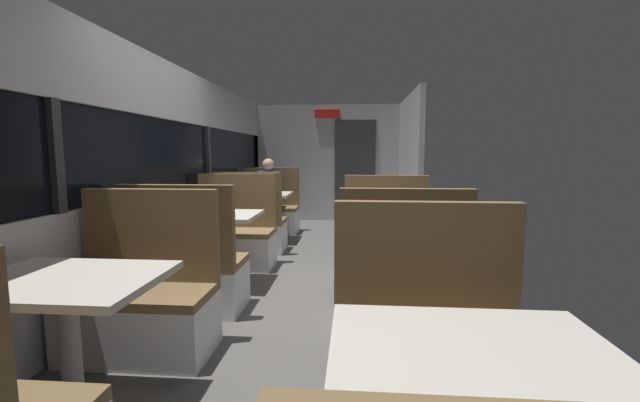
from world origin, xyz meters
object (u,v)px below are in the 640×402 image
bench_front_aisle_facing_entry (429,361)px  dining_table_rear_aisle (394,230)px  dining_table_mid_window (214,223)px  bench_mid_window_facing_entry (234,239)px  dining_table_near_window (66,297)px  dining_table_front_aisle (473,381)px  bench_mid_window_facing_end (187,273)px  bench_rear_aisle_facing_entry (387,246)px  coffee_cup_primary (418,216)px  seated_passenger (269,201)px  bench_rear_aisle_facing_end (402,287)px  bench_far_window_facing_end (250,228)px  dining_table_far_window (261,200)px  bench_far_window_facing_entry (270,213)px  bench_near_window_facing_entry (143,305)px

bench_front_aisle_facing_entry → dining_table_rear_aisle: bench_front_aisle_facing_entry is taller
dining_table_mid_window → bench_mid_window_facing_entry: size_ratio=0.82×
bench_mid_window_facing_entry → bench_front_aisle_facing_entry: (1.79, -2.73, 0.00)m
dining_table_near_window → dining_table_front_aisle: bearing=-18.5°
bench_mid_window_facing_end → bench_rear_aisle_facing_entry: bearing=33.8°
bench_mid_window_facing_entry → coffee_cup_primary: bench_mid_window_facing_entry is taller
bench_mid_window_facing_end → bench_front_aisle_facing_entry: bearing=-36.6°
bench_front_aisle_facing_entry → seated_passenger: size_ratio=0.87×
dining_table_near_window → dining_table_mid_window: (0.00, 2.13, 0.00)m
dining_table_near_window → bench_front_aisle_facing_entry: bench_front_aisle_facing_entry is taller
dining_table_front_aisle → bench_rear_aisle_facing_entry: (0.00, 3.23, -0.31)m
dining_table_mid_window → coffee_cup_primary: coffee_cup_primary is taller
bench_mid_window_facing_end → seated_passenger: size_ratio=0.87×
dining_table_near_window → coffee_cup_primary: coffee_cup_primary is taller
coffee_cup_primary → dining_table_mid_window: bearing=171.9°
dining_table_mid_window → bench_rear_aisle_facing_end: bearing=-26.7°
dining_table_near_window → coffee_cup_primary: 2.72m
bench_far_window_facing_end → bench_rear_aisle_facing_end: bearing=-52.5°
dining_table_far_window → bench_rear_aisle_facing_end: 3.53m
bench_mid_window_facing_end → dining_table_near_window: bearing=-90.0°
dining_table_far_window → dining_table_near_window: bearing=-90.0°
bench_mid_window_facing_end → dining_table_far_window: bearing=90.0°
seated_passenger → dining_table_near_window: bearing=-90.0°
dining_table_rear_aisle → bench_rear_aisle_facing_end: bearing=-90.0°
dining_table_mid_window → bench_mid_window_facing_end: 0.77m
dining_table_near_window → seated_passenger: bearing=90.0°
bench_far_window_facing_end → bench_far_window_facing_entry: bearing=90.0°
bench_far_window_facing_end → bench_front_aisle_facing_entry: bearing=-62.6°
bench_front_aisle_facing_entry → bench_rear_aisle_facing_end: bearing=90.0°
bench_far_window_facing_entry → coffee_cup_primary: size_ratio=12.22×
dining_table_rear_aisle → seated_passenger: 3.46m
dining_table_near_window → bench_rear_aisle_facing_end: bearing=34.5°
bench_rear_aisle_facing_end → bench_far_window_facing_end: bearing=127.5°
bench_near_window_facing_entry → bench_rear_aisle_facing_end: same height
bench_near_window_facing_entry → dining_table_near_window: bearing=-90.0°
bench_rear_aisle_facing_end → seated_passenger: seated_passenger is taller
coffee_cup_primary → bench_far_window_facing_entry: bearing=122.7°
dining_table_front_aisle → bench_near_window_facing_entry: bearing=144.0°
coffee_cup_primary → bench_far_window_facing_end: bearing=139.3°
bench_far_window_facing_end → seated_passenger: (0.00, 1.33, 0.21)m
bench_mid_window_facing_entry → seated_passenger: 2.07m
coffee_cup_primary → seated_passenger: bearing=123.3°
bench_mid_window_facing_end → dining_table_far_window: size_ratio=1.22×
dining_table_mid_window → bench_rear_aisle_facing_entry: bearing=15.6°
bench_near_window_facing_entry → bench_front_aisle_facing_entry: 1.89m
bench_rear_aisle_facing_entry → dining_table_near_window: bearing=-124.3°
dining_table_far_window → dining_table_rear_aisle: 2.94m
dining_table_mid_window → dining_table_rear_aisle: (1.79, -0.20, 0.00)m
bench_far_window_facing_end → bench_rear_aisle_facing_entry: size_ratio=1.00×
dining_table_mid_window → dining_table_front_aisle: (1.79, -2.73, 0.00)m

